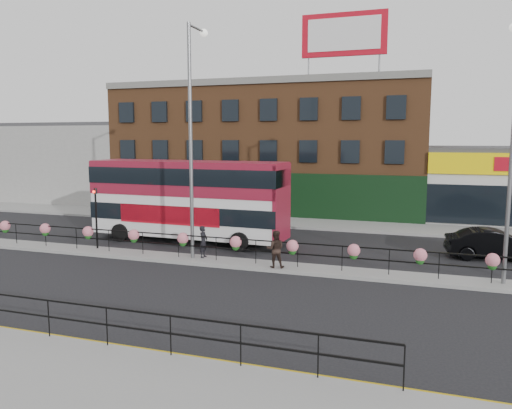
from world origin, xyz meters
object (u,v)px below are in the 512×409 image
(pedestrian_b, at_px, (275,249))
(pedestrian_a, at_px, (203,242))
(car, at_px, (494,244))
(lamp_column_west, at_px, (193,121))
(double_decker_bus, at_px, (188,193))

(pedestrian_b, bearing_deg, pedestrian_a, -23.97)
(car, bearing_deg, lamp_column_west, 102.65)
(lamp_column_west, bearing_deg, double_decker_bus, 120.08)
(pedestrian_a, bearing_deg, double_decker_bus, 34.72)
(double_decker_bus, bearing_deg, pedestrian_a, -55.10)
(pedestrian_a, relative_size, lamp_column_west, 0.14)
(car, bearing_deg, double_decker_bus, 87.42)
(double_decker_bus, relative_size, lamp_column_west, 1.04)
(pedestrian_a, bearing_deg, pedestrian_b, -101.00)
(pedestrian_a, distance_m, lamp_column_west, 5.83)
(pedestrian_b, xyz_separation_m, lamp_column_west, (-4.35, 0.79, 5.74))
(car, xyz_separation_m, pedestrian_b, (-9.63, -5.55, 0.25))
(car, relative_size, pedestrian_b, 2.77)
(car, xyz_separation_m, pedestrian_a, (-13.50, -4.81, 0.18))
(pedestrian_b, relative_size, lamp_column_west, 0.15)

